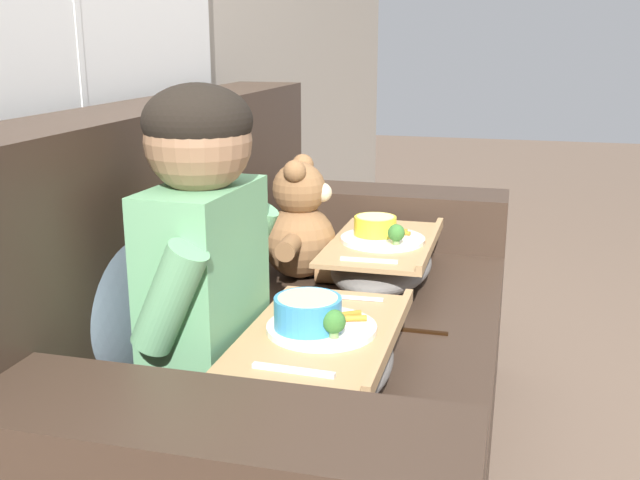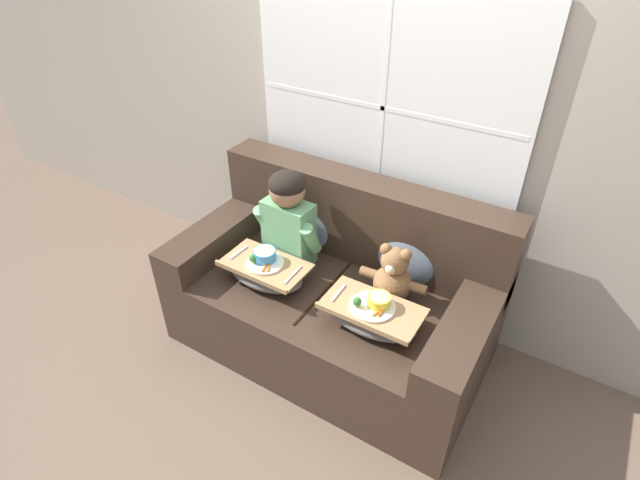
{
  "view_description": "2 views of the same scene",
  "coord_description": "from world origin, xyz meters",
  "px_view_note": "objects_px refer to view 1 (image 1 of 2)",
  "views": [
    {
      "loc": [
        -1.61,
        -0.48,
        1.13
      ],
      "look_at": [
        0.07,
        -0.04,
        0.65
      ],
      "focal_mm": 42.0,
      "sensor_mm": 36.0,
      "label": 1
    },
    {
      "loc": [
        1.06,
        -1.82,
        2.28
      ],
      "look_at": [
        -0.05,
        -0.02,
        0.77
      ],
      "focal_mm": 28.0,
      "sensor_mm": 36.0,
      "label": 2
    }
  ],
  "objects_px": {
    "teddy_bear": "(301,227)",
    "throw_pillow_behind_child": "(120,281)",
    "throw_pillow_behind_teddy": "(237,210)",
    "child_figure": "(202,222)",
    "lap_tray_child": "(321,355)",
    "couch": "(273,363)",
    "lap_tray_teddy": "(382,259)"
  },
  "relations": [
    {
      "from": "teddy_bear",
      "to": "throw_pillow_behind_child",
      "type": "bearing_deg",
      "value": 164.02
    },
    {
      "from": "throw_pillow_behind_child",
      "to": "throw_pillow_behind_teddy",
      "type": "bearing_deg",
      "value": 0.0
    },
    {
      "from": "child_figure",
      "to": "throw_pillow_behind_child",
      "type": "bearing_deg",
      "value": 89.98
    },
    {
      "from": "throw_pillow_behind_child",
      "to": "lap_tray_child",
      "type": "distance_m",
      "value": 0.44
    },
    {
      "from": "lap_tray_child",
      "to": "couch",
      "type": "bearing_deg",
      "value": 32.43
    },
    {
      "from": "teddy_bear",
      "to": "child_figure",
      "type": "bearing_deg",
      "value": 179.68
    },
    {
      "from": "child_figure",
      "to": "lap_tray_child",
      "type": "xyz_separation_m",
      "value": [
        -0.0,
        -0.23,
        -0.25
      ]
    },
    {
      "from": "throw_pillow_behind_teddy",
      "to": "lap_tray_child",
      "type": "xyz_separation_m",
      "value": [
        -0.66,
        -0.42,
        -0.11
      ]
    },
    {
      "from": "lap_tray_child",
      "to": "lap_tray_teddy",
      "type": "distance_m",
      "value": 0.66
    },
    {
      "from": "teddy_bear",
      "to": "lap_tray_teddy",
      "type": "height_order",
      "value": "teddy_bear"
    },
    {
      "from": "lap_tray_teddy",
      "to": "lap_tray_child",
      "type": "bearing_deg",
      "value": 179.97
    },
    {
      "from": "throw_pillow_behind_teddy",
      "to": "lap_tray_teddy",
      "type": "bearing_deg",
      "value": -89.93
    },
    {
      "from": "throw_pillow_behind_teddy",
      "to": "child_figure",
      "type": "relative_size",
      "value": 0.68
    },
    {
      "from": "child_figure",
      "to": "lap_tray_teddy",
      "type": "relative_size",
      "value": 1.16
    },
    {
      "from": "throw_pillow_behind_teddy",
      "to": "lap_tray_teddy",
      "type": "xyz_separation_m",
      "value": [
        0.0,
        -0.42,
        -0.11
      ]
    },
    {
      "from": "lap_tray_child",
      "to": "lap_tray_teddy",
      "type": "relative_size",
      "value": 0.96
    },
    {
      "from": "throw_pillow_behind_teddy",
      "to": "teddy_bear",
      "type": "relative_size",
      "value": 1.06
    },
    {
      "from": "throw_pillow_behind_child",
      "to": "lap_tray_teddy",
      "type": "relative_size",
      "value": 0.8
    },
    {
      "from": "teddy_bear",
      "to": "lap_tray_child",
      "type": "xyz_separation_m",
      "value": [
        -0.66,
        -0.23,
        -0.08
      ]
    },
    {
      "from": "couch",
      "to": "teddy_bear",
      "type": "relative_size",
      "value": 4.78
    },
    {
      "from": "throw_pillow_behind_child",
      "to": "teddy_bear",
      "type": "height_order",
      "value": "throw_pillow_behind_child"
    },
    {
      "from": "child_figure",
      "to": "lap_tray_child",
      "type": "bearing_deg",
      "value": -90.31
    },
    {
      "from": "teddy_bear",
      "to": "lap_tray_teddy",
      "type": "distance_m",
      "value": 0.24
    },
    {
      "from": "teddy_bear",
      "to": "couch",
      "type": "bearing_deg",
      "value": -176.37
    },
    {
      "from": "throw_pillow_behind_teddy",
      "to": "lap_tray_child",
      "type": "distance_m",
      "value": 0.79
    },
    {
      "from": "couch",
      "to": "child_figure",
      "type": "distance_m",
      "value": 0.55
    },
    {
      "from": "teddy_bear",
      "to": "lap_tray_child",
      "type": "height_order",
      "value": "teddy_bear"
    },
    {
      "from": "throw_pillow_behind_teddy",
      "to": "teddy_bear",
      "type": "xyz_separation_m",
      "value": [
        0.0,
        -0.19,
        -0.04
      ]
    },
    {
      "from": "couch",
      "to": "throw_pillow_behind_teddy",
      "type": "xyz_separation_m",
      "value": [
        0.33,
        0.21,
        0.3
      ]
    },
    {
      "from": "couch",
      "to": "throw_pillow_behind_teddy",
      "type": "relative_size",
      "value": 4.5
    },
    {
      "from": "lap_tray_child",
      "to": "lap_tray_teddy",
      "type": "height_order",
      "value": "lap_tray_child"
    },
    {
      "from": "teddy_bear",
      "to": "lap_tray_child",
      "type": "relative_size",
      "value": 0.77
    }
  ]
}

